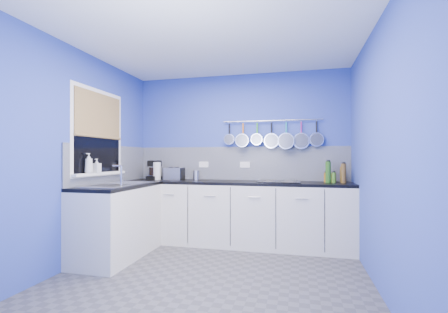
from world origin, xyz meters
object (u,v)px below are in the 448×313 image
at_px(paper_towel, 157,171).
at_px(canister, 196,175).
at_px(soap_bottle_a, 89,163).
at_px(hob, 280,181).
at_px(toaster, 174,174).
at_px(soap_bottle_b, 97,166).
at_px(coffee_maker, 154,170).

xyz_separation_m(paper_towel, canister, (0.60, 0.09, -0.06)).
relative_size(soap_bottle_a, hob, 0.42).
relative_size(paper_towel, canister, 1.89).
relative_size(paper_towel, toaster, 0.94).
xyz_separation_m(soap_bottle_a, toaster, (0.56, 1.24, -0.18)).
relative_size(soap_bottle_b, hob, 0.30).
bearing_deg(coffee_maker, toaster, 25.85).
xyz_separation_m(soap_bottle_b, paper_towel, (0.31, 1.02, -0.10)).
bearing_deg(soap_bottle_a, soap_bottle_b, 90.00).
distance_m(coffee_maker, hob, 1.91).
xyz_separation_m(toaster, hob, (1.60, -0.08, -0.08)).
bearing_deg(soap_bottle_b, toaster, 62.80).
relative_size(toaster, hob, 0.50).
height_order(canister, hob, canister).
relative_size(soap_bottle_a, canister, 1.70).
relative_size(paper_towel, coffee_maker, 0.91).
distance_m(soap_bottle_a, coffee_maker, 1.22).
bearing_deg(soap_bottle_a, paper_towel, 75.03).
distance_m(paper_towel, coffee_maker, 0.07).
distance_m(coffee_maker, canister, 0.67).
height_order(toaster, canister, toaster).
relative_size(soap_bottle_a, toaster, 0.85).
bearing_deg(coffee_maker, paper_towel, -5.42).
distance_m(paper_towel, canister, 0.61).
bearing_deg(paper_towel, hob, -0.36).
xyz_separation_m(soap_bottle_a, hob, (2.16, 1.15, -0.26)).
height_order(soap_bottle_b, toaster, soap_bottle_b).
xyz_separation_m(coffee_maker, canister, (0.66, 0.06, -0.08)).
bearing_deg(soap_bottle_b, paper_towel, 72.95).
distance_m(coffee_maker, toaster, 0.32).
height_order(soap_bottle_a, paper_towel, soap_bottle_a).
xyz_separation_m(soap_bottle_a, canister, (0.91, 1.25, -0.20)).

